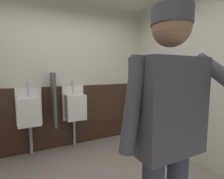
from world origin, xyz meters
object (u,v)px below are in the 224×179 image
Objects in this scene: urinal_left at (29,111)px; soap_dispenser at (53,77)px; urinal_middle at (75,106)px; person at (169,124)px.

soap_dispenser is at bearing 16.29° from urinal_left.
urinal_middle is 6.89× the size of soap_dispenser.
urinal_left is 1.00× the size of urinal_middle.
urinal_left is at bearing -163.71° from soap_dispenser.
urinal_left is 6.89× the size of soap_dispenser.
person is 2.39m from soap_dispenser.
soap_dispenser is at bearing 160.70° from urinal_middle.
soap_dispenser reaches higher than urinal_left.
soap_dispenser is (0.41, 0.12, 0.55)m from urinal_left.
urinal_left and urinal_middle have the same top height.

